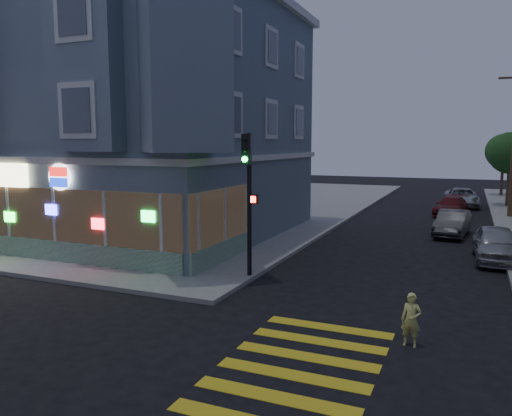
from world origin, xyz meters
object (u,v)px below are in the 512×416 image
Objects in this scene: parked_car_d at (462,197)px; traffic_signal at (248,180)px; parked_car_a at (496,244)px; parked_car_b at (452,223)px; running_child at (411,320)px; street_tree_near at (510,153)px; street_tree_far at (504,151)px; parked_car_c at (451,206)px.

traffic_signal reaches higher than parked_car_d.
parked_car_a is 5.50m from parked_car_b.
running_child is at bearing -45.47° from traffic_signal.
parked_car_b is at bearing -103.59° from street_tree_near.
running_child is 10.18m from parked_car_a.
street_tree_far is at bearing 61.05° from traffic_signal.
parked_car_b is 7.57m from parked_car_c.
street_tree_far is at bearing 90.00° from street_tree_near.
parked_car_d is (0.24, 12.77, 0.04)m from parked_car_b.
traffic_signal is at bearing -98.84° from parked_car_c.
street_tree_far reaches higher than parked_car_a.
street_tree_near is 1.36× the size of parked_car_b.
parked_car_c is at bearing -100.94° from parked_car_d.
street_tree_far reaches higher than parked_car_d.
street_tree_near is 7.77m from parked_car_c.
parked_car_c is (-3.60, -6.02, -3.33)m from street_tree_near.
parked_car_a is 12.94m from parked_car_c.
parked_car_d is at bearing -164.92° from street_tree_near.
street_tree_near is at bearing 56.39° from traffic_signal.
street_tree_far is 14.85m from parked_car_c.
street_tree_far is 34.43m from traffic_signal.
parked_car_b is at bearing -98.65° from street_tree_far.
running_child is at bearing -97.30° from street_tree_near.
street_tree_far reaches higher than parked_car_b.
parked_car_b is 12.77m from parked_car_d.
traffic_signal is (-6.33, -24.30, 2.73)m from parked_car_d.
traffic_signal is (-9.38, -33.12, -0.52)m from street_tree_far.
running_child is 0.26× the size of traffic_signal.
parked_car_d is at bearing 91.93° from parked_car_c.
parked_car_c is at bearing 98.70° from parked_car_b.
street_tree_far is 27.03m from parked_car_a.
street_tree_far is 1.10× the size of traffic_signal.
traffic_signal is (-7.88, -6.33, 2.72)m from parked_car_a.
street_tree_far is at bearing 83.59° from parked_car_c.
street_tree_near reaches higher than parked_car_b.
parked_car_c is 0.85× the size of parked_car_d.
parked_car_c is (-0.32, 7.57, -0.04)m from parked_car_b.
street_tree_far reaches higher than traffic_signal.
running_child is 7.30m from traffic_signal.
parked_car_c is 5.23m from parked_car_d.
street_tree_far is 1.36× the size of parked_car_b.
parked_car_b is (-3.28, -21.59, -3.29)m from street_tree_far.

